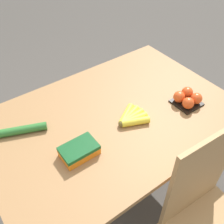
# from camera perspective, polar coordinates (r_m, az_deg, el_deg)

# --- Properties ---
(ground_plane) EXTENTS (12.00, 12.00, 0.00)m
(ground_plane) POSITION_cam_1_polar(r_m,az_deg,el_deg) (2.03, 0.00, -15.71)
(ground_plane) COLOR #4C4742
(dining_table) EXTENTS (1.39, 0.94, 0.72)m
(dining_table) POSITION_cam_1_polar(r_m,az_deg,el_deg) (1.52, 0.00, -3.26)
(dining_table) COLOR #9E7044
(dining_table) RESTS_ON ground_plane
(chair) EXTENTS (0.44, 0.42, 0.99)m
(chair) POSITION_cam_1_polar(r_m,az_deg,el_deg) (1.44, 20.03, -20.80)
(chair) COLOR tan
(chair) RESTS_ON ground_plane
(banana_bunch) EXTENTS (0.17, 0.17, 0.04)m
(banana_bunch) POSITION_cam_1_polar(r_m,az_deg,el_deg) (1.42, 4.19, -1.29)
(banana_bunch) COLOR brown
(banana_bunch) RESTS_ON dining_table
(tomato_pack) EXTENTS (0.15, 0.15, 0.08)m
(tomato_pack) POSITION_cam_1_polar(r_m,az_deg,el_deg) (1.57, 16.11, 2.86)
(tomato_pack) COLOR black
(tomato_pack) RESTS_ON dining_table
(carrot_bag) EXTENTS (0.17, 0.11, 0.06)m
(carrot_bag) POSITION_cam_1_polar(r_m,az_deg,el_deg) (1.26, -7.19, -8.20)
(carrot_bag) COLOR orange
(carrot_bag) RESTS_ON dining_table
(cucumber_near) EXTENTS (0.27, 0.14, 0.04)m
(cucumber_near) POSITION_cam_1_polar(r_m,az_deg,el_deg) (1.43, -19.47, -3.77)
(cucumber_near) COLOR #2D702D
(cucumber_near) RESTS_ON dining_table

